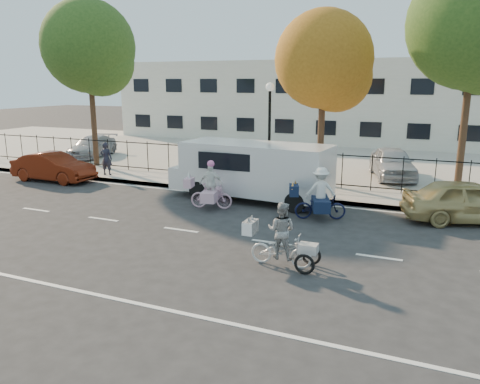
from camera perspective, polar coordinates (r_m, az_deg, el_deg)
The scene contains 22 objects.
ground at distance 14.79m, azimuth -7.22°, elevation -4.62°, with size 120.00×120.00×0.00m, color #333334.
road_markings at distance 14.78m, azimuth -7.22°, elevation -4.60°, with size 60.00×9.52×0.01m, color silver, non-canonical shape.
curb at distance 19.13m, azimuth 0.34°, elevation -0.12°, with size 60.00×0.10×0.15m, color #A8A399.
sidewalk at distance 20.08m, azimuth 1.49°, elevation 0.52°, with size 60.00×2.20×0.15m, color #A8A399.
parking_lot at distance 28.40m, azimuth 8.09°, elevation 4.20°, with size 60.00×15.60×0.15m, color #A8A399.
iron_fence at distance 20.92m, azimuth 2.61°, elevation 3.34°, with size 58.00×0.06×1.50m, color black, non-canonical shape.
building at distance 37.84m, azimuth 12.23°, elevation 10.75°, with size 34.00×10.00×6.00m, color silver.
lamppost at distance 20.11m, azimuth 3.63°, elevation 9.28°, with size 0.36×0.36×4.33m.
street_sign at distance 21.18m, azimuth -2.47°, elevation 4.89°, with size 0.85×0.06×1.80m.
zebra_trike at distance 11.77m, azimuth 5.07°, elevation -6.04°, with size 1.92×0.73×1.65m.
unicorn_bike at distance 16.98m, azimuth -3.63°, elevation 0.14°, with size 1.81×1.28×1.79m.
bull_bike at distance 15.86m, azimuth 9.68°, elevation -0.80°, with size 1.97×1.40×1.78m.
white_van at distance 18.06m, azimuth 1.58°, elevation 2.82°, with size 6.43×2.61×2.23m.
red_sedan at distance 23.33m, azimuth -21.80°, elevation 2.84°, with size 1.40×4.00×1.32m, color #5B1A0A.
gold_sedan at distance 17.03m, azimuth 26.15°, elevation -1.01°, with size 1.68×4.17×1.42m, color tan.
pedestrian at distance 23.23m, azimuth -15.99°, elevation 3.94°, with size 0.57×0.38×1.58m, color black.
lot_car_a at distance 29.29m, azimuth -17.55°, elevation 5.32°, with size 1.68×4.13×1.20m, color #A3A4AB.
lot_car_c at distance 24.20m, azimuth -0.08°, elevation 4.45°, with size 1.34×3.85×1.27m, color #505358.
lot_car_d at distance 22.81m, azimuth 18.10°, elevation 3.43°, with size 1.67×4.16×1.42m, color #AFB1B7.
tree_west at distance 25.82m, azimuth -17.63°, elevation 16.07°, with size 4.69×4.69×8.60m.
tree_mid at distance 20.32m, azimuth 10.60°, elevation 15.05°, with size 4.06×4.06×7.45m.
tree_east at distance 20.50m, azimuth 27.09°, elevation 17.24°, with size 5.00×5.00×9.16m.
Camera 1 is at (7.13, -12.13, 4.54)m, focal length 35.00 mm.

